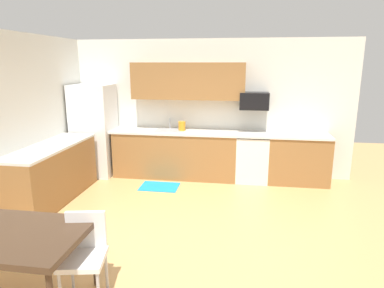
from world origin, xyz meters
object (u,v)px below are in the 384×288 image
at_px(refrigerator, 95,130).
at_px(dining_table, 7,239).
at_px(chair_near_table, 84,250).
at_px(microwave, 254,101).
at_px(kettle, 182,126).
at_px(oven_range, 252,158).

xyz_separation_m(refrigerator, dining_table, (0.87, -3.81, -0.23)).
bearing_deg(chair_near_table, microwave, 66.50).
height_order(dining_table, kettle, kettle).
bearing_deg(chair_near_table, refrigerator, 112.69).
bearing_deg(microwave, chair_near_table, -113.50).
bearing_deg(microwave, dining_table, -119.78).
relative_size(microwave, chair_near_table, 0.64).
height_order(oven_range, kettle, kettle).
bearing_deg(oven_range, microwave, 90.00).
height_order(refrigerator, chair_near_table, refrigerator).
bearing_deg(dining_table, oven_range, 59.59).
distance_m(dining_table, kettle, 4.06).
bearing_deg(chair_near_table, oven_range, 65.94).
bearing_deg(dining_table, refrigerator, 102.88).
xyz_separation_m(dining_table, chair_near_table, (0.64, 0.20, -0.18)).
bearing_deg(kettle, oven_range, -2.07).
distance_m(microwave, chair_near_table, 4.26).
relative_size(refrigerator, dining_table, 1.31).
distance_m(oven_range, kettle, 1.50).
relative_size(oven_range, microwave, 1.69).
relative_size(refrigerator, kettle, 9.15).
bearing_deg(oven_range, dining_table, -120.41).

